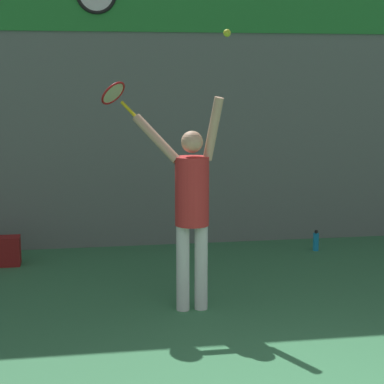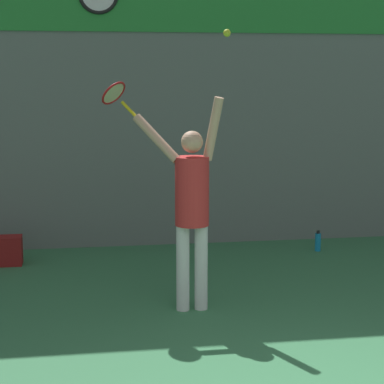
{
  "view_description": "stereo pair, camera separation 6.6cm",
  "coord_description": "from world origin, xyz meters",
  "px_view_note": "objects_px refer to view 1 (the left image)",
  "views": [
    {
      "loc": [
        -1.76,
        -3.42,
        2.29
      ],
      "look_at": [
        -0.67,
        3.11,
        1.18
      ],
      "focal_mm": 65.0,
      "sensor_mm": 36.0,
      "label": 1
    },
    {
      "loc": [
        -1.7,
        -3.44,
        2.29
      ],
      "look_at": [
        -0.67,
        3.11,
        1.18
      ],
      "focal_mm": 65.0,
      "sensor_mm": 36.0,
      "label": 2
    }
  ],
  "objects_px": {
    "tennis_racket": "(115,95)",
    "water_bottle": "(316,241)",
    "tennis_ball": "(227,33)",
    "tennis_player": "(191,201)"
  },
  "relations": [
    {
      "from": "tennis_racket",
      "to": "water_bottle",
      "type": "bearing_deg",
      "value": 30.37
    },
    {
      "from": "tennis_racket",
      "to": "tennis_ball",
      "type": "height_order",
      "value": "tennis_ball"
    },
    {
      "from": "tennis_ball",
      "to": "water_bottle",
      "type": "relative_size",
      "value": 0.25
    },
    {
      "from": "tennis_racket",
      "to": "water_bottle",
      "type": "xyz_separation_m",
      "value": [
        2.71,
        1.59,
        -1.98
      ]
    },
    {
      "from": "tennis_player",
      "to": "tennis_ball",
      "type": "xyz_separation_m",
      "value": [
        0.31,
        -0.16,
        1.59
      ]
    },
    {
      "from": "tennis_racket",
      "to": "water_bottle",
      "type": "distance_m",
      "value": 3.72
    },
    {
      "from": "tennis_player",
      "to": "tennis_racket",
      "type": "relative_size",
      "value": 5.25
    },
    {
      "from": "tennis_player",
      "to": "water_bottle",
      "type": "distance_m",
      "value": 3.04
    },
    {
      "from": "tennis_ball",
      "to": "tennis_player",
      "type": "bearing_deg",
      "value": 152.7
    },
    {
      "from": "water_bottle",
      "to": "tennis_ball",
      "type": "bearing_deg",
      "value": -127.78
    }
  ]
}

